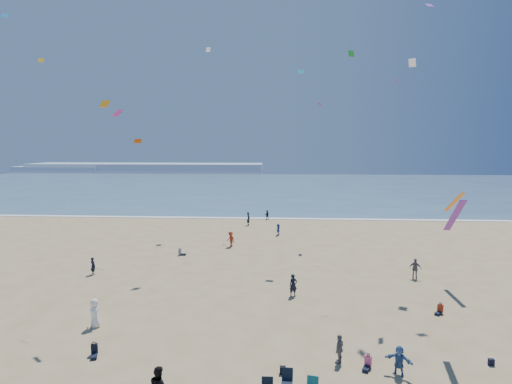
{
  "coord_description": "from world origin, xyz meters",
  "views": [
    {
      "loc": [
        3.53,
        -16.92,
        11.34
      ],
      "look_at": [
        2.0,
        8.0,
        8.47
      ],
      "focal_mm": 28.0,
      "sensor_mm": 36.0,
      "label": 1
    }
  ],
  "objects": [
    {
      "name": "standing_flyers",
      "position": [
        2.31,
        13.82,
        0.85
      ],
      "size": [
        29.13,
        54.66,
        1.9
      ],
      "color": "slate",
      "rests_on": "ground"
    },
    {
      "name": "kites_aloft",
      "position": [
        9.41,
        13.37,
        14.6
      ],
      "size": [
        45.7,
        46.38,
        28.21
      ],
      "color": "yellow",
      "rests_on": "ground"
    },
    {
      "name": "headland_far",
      "position": [
        -60.0,
        170.0,
        1.6
      ],
      "size": [
        110.0,
        20.0,
        3.2
      ],
      "primitive_type": "cube",
      "color": "#7A8EA8",
      "rests_on": "ground"
    },
    {
      "name": "ocean",
      "position": [
        0.0,
        95.0,
        0.03
      ],
      "size": [
        220.0,
        100.0,
        0.06
      ],
      "primitive_type": "cube",
      "color": "#476B84",
      "rests_on": "ground"
    },
    {
      "name": "surf_line",
      "position": [
        0.0,
        45.0,
        0.04
      ],
      "size": [
        220.0,
        1.2,
        0.08
      ],
      "primitive_type": "cube",
      "color": "white",
      "rests_on": "ground"
    },
    {
      "name": "headland_near",
      "position": [
        -100.0,
        165.0,
        1.0
      ],
      "size": [
        40.0,
        14.0,
        2.0
      ],
      "primitive_type": "cube",
      "color": "#7A8EA8",
      "rests_on": "ground"
    },
    {
      "name": "black_backpack",
      "position": [
        3.71,
        1.94,
        0.19
      ],
      "size": [
        0.3,
        0.22,
        0.38
      ],
      "primitive_type": "cube",
      "color": "black",
      "rests_on": "ground"
    },
    {
      "name": "navy_bag",
      "position": [
        14.56,
        3.39,
        0.17
      ],
      "size": [
        0.28,
        0.18,
        0.34
      ],
      "primitive_type": "cube",
      "color": "black",
      "rests_on": "ground"
    },
    {
      "name": "seated_group",
      "position": [
        2.56,
        6.61,
        0.42
      ],
      "size": [
        22.32,
        30.06,
        0.84
      ],
      "color": "white",
      "rests_on": "ground"
    }
  ]
}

